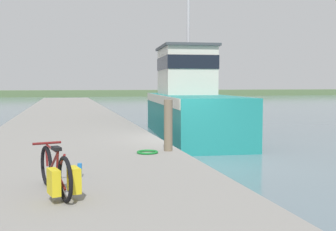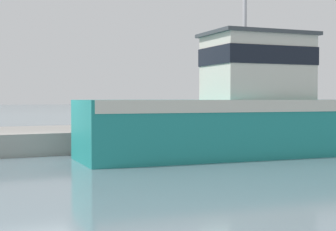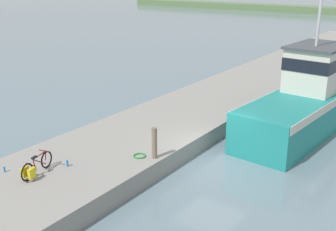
% 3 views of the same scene
% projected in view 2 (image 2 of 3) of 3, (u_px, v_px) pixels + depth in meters
% --- Properties ---
extents(ground_plane, '(320.00, 320.00, 0.00)m').
position_uv_depth(ground_plane, '(34.00, 161.00, 16.12)').
color(ground_plane, slate).
extents(dock_pier, '(5.16, 80.00, 0.77)m').
position_uv_depth(dock_pier, '(14.00, 140.00, 19.29)').
color(dock_pier, gray).
rests_on(dock_pier, ground_plane).
extents(fishing_boat_main, '(3.64, 11.66, 10.48)m').
position_uv_depth(fishing_boat_main, '(243.00, 110.00, 17.37)').
color(fishing_boat_main, teal).
rests_on(fishing_boat_main, ground_plane).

